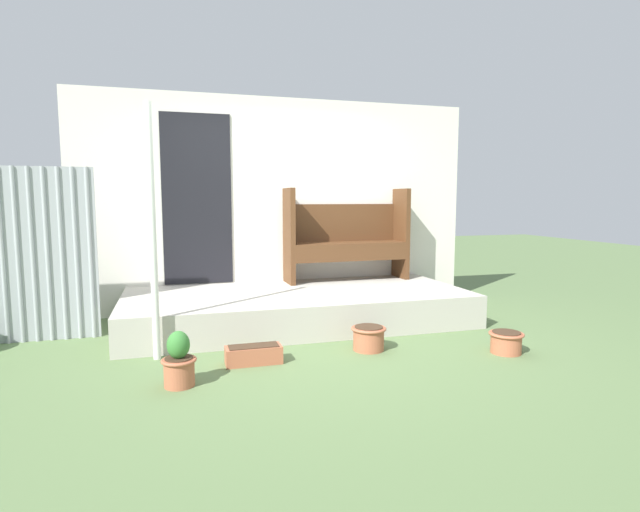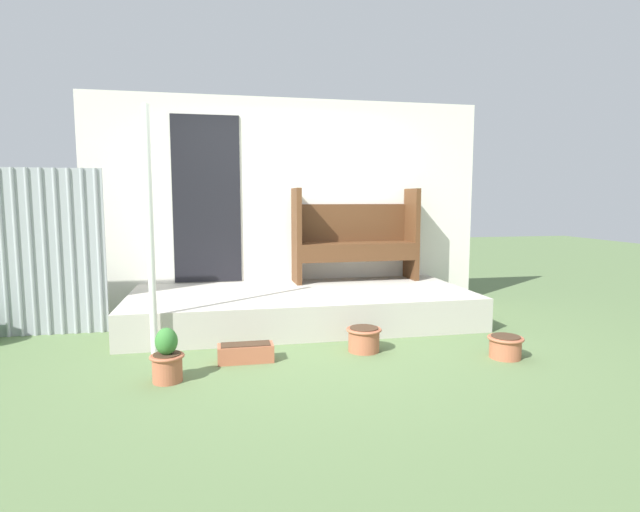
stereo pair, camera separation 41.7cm
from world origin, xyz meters
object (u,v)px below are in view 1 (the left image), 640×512
(planter_box_rect, at_px, (254,355))
(bench, at_px, (346,235))
(flower_pot_left, at_px, (179,362))
(support_post, at_px, (153,234))
(flower_pot_middle, at_px, (369,337))
(flower_pot_right, at_px, (506,341))

(planter_box_rect, bearing_deg, bench, 51.74)
(planter_box_rect, bearing_deg, flower_pot_left, -149.72)
(support_post, xyz_separation_m, planter_box_rect, (0.78, -0.35, -1.00))
(flower_pot_left, xyz_separation_m, flower_pot_middle, (1.67, 0.43, -0.06))
(bench, distance_m, flower_pot_middle, 1.99)
(flower_pot_left, bearing_deg, bench, 46.90)
(bench, distance_m, flower_pot_left, 3.11)
(support_post, distance_m, flower_pot_middle, 2.09)
(bench, height_order, planter_box_rect, bench)
(flower_pot_middle, relative_size, flower_pot_right, 1.05)
(bench, distance_m, planter_box_rect, 2.51)
(support_post, height_order, bench, support_post)
(support_post, bearing_deg, flower_pot_left, -75.91)
(bench, distance_m, flower_pot_right, 2.46)
(flower_pot_left, relative_size, flower_pot_middle, 1.29)
(bench, relative_size, flower_pot_right, 5.09)
(support_post, bearing_deg, flower_pot_middle, -8.39)
(support_post, height_order, planter_box_rect, support_post)
(flower_pot_middle, bearing_deg, planter_box_rect, -175.62)
(support_post, bearing_deg, bench, 33.82)
(flower_pot_left, distance_m, flower_pot_middle, 1.72)
(flower_pot_left, xyz_separation_m, planter_box_rect, (0.60, 0.35, -0.10))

